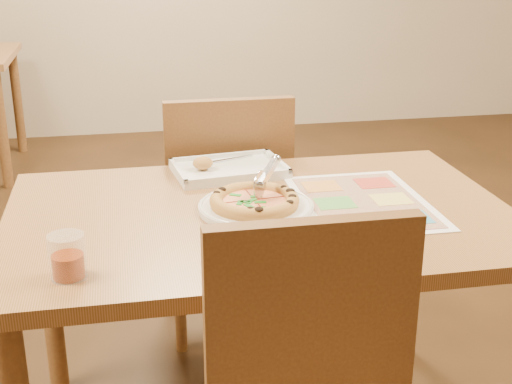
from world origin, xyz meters
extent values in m
cube|color=#945F3B|center=(0.00, 0.00, 0.70)|extent=(1.30, 0.85, 0.04)
cylinder|color=brown|center=(-0.59, 0.36, 0.34)|extent=(0.06, 0.06, 0.68)
cylinder|color=brown|center=(0.59, 0.36, 0.34)|extent=(0.06, 0.06, 0.68)
cube|color=brown|center=(0.00, -0.51, 0.68)|extent=(0.42, 0.04, 0.45)
cube|color=brown|center=(0.00, 0.70, 0.45)|extent=(0.42, 0.42, 0.04)
cube|color=brown|center=(0.00, 0.51, 0.68)|extent=(0.42, 0.04, 0.45)
cylinder|color=brown|center=(-1.01, 2.43, 0.34)|extent=(0.06, 0.06, 0.68)
cylinder|color=brown|center=(-1.01, 3.17, 0.34)|extent=(0.06, 0.06, 0.68)
cylinder|color=silver|center=(-0.01, 0.01, 0.73)|extent=(0.37, 0.37, 0.02)
cylinder|color=gold|center=(-0.02, 0.00, 0.74)|extent=(0.22, 0.22, 0.01)
cylinder|color=#DDB478|center=(-0.02, 0.00, 0.75)|extent=(0.19, 0.19, 0.01)
torus|color=gold|center=(-0.02, 0.00, 0.75)|extent=(0.23, 0.23, 0.04)
cylinder|color=silver|center=(0.00, 0.01, 0.79)|extent=(0.05, 0.06, 0.07)
cube|color=silver|center=(0.03, 0.05, 0.81)|extent=(0.08, 0.10, 0.06)
cube|color=silver|center=(-0.03, 0.31, 0.73)|extent=(0.34, 0.26, 0.02)
cube|color=silver|center=(-0.03, 0.31, 0.74)|extent=(0.15, 0.06, 0.00)
ellipsoid|color=#B78A41|center=(-0.11, 0.31, 0.76)|extent=(0.06, 0.05, 0.04)
cylinder|color=maroon|center=(-0.47, -0.29, 0.75)|extent=(0.07, 0.07, 0.05)
cylinder|color=white|center=(-0.47, -0.29, 0.77)|extent=(0.08, 0.08, 0.10)
cube|color=white|center=(0.28, 0.01, 0.72)|extent=(0.34, 0.47, 0.00)
camera|label=1|loc=(-0.34, -1.68, 1.40)|focal=50.00mm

